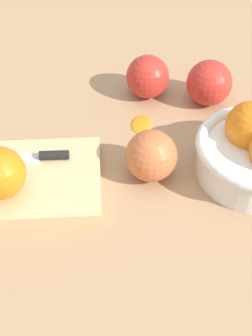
# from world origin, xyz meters

# --- Properties ---
(ground_plane) EXTENTS (2.40, 2.40, 0.00)m
(ground_plane) POSITION_xyz_m (0.00, 0.00, 0.00)
(ground_plane) COLOR tan
(cutting_board) EXTENTS (0.22, 0.17, 0.02)m
(cutting_board) POSITION_xyz_m (0.14, 0.05, 0.01)
(cutting_board) COLOR #DBB77F
(cutting_board) RESTS_ON ground_plane
(knife) EXTENTS (0.16, 0.03, 0.01)m
(knife) POSITION_xyz_m (0.14, 0.02, 0.03)
(knife) COLOR silver
(knife) RESTS_ON cutting_board
(apple_back_left) EXTENTS (0.08, 0.08, 0.08)m
(apple_back_left) POSITION_xyz_m (-0.04, 0.05, 0.04)
(apple_back_left) COLOR #CC6638
(apple_back_left) RESTS_ON ground_plane
(apple_front_left) EXTENTS (0.08, 0.08, 0.08)m
(apple_front_left) POSITION_xyz_m (-0.07, -0.15, 0.04)
(apple_front_left) COLOR red
(apple_front_left) RESTS_ON ground_plane
(apple_front_left_2) EXTENTS (0.08, 0.08, 0.08)m
(apple_front_left_2) POSITION_xyz_m (-0.17, -0.12, 0.04)
(apple_front_left_2) COLOR red
(apple_front_left_2) RESTS_ON ground_plane
(citrus_peel) EXTENTS (0.05, 0.06, 0.01)m
(citrus_peel) POSITION_xyz_m (-0.05, -0.07, 0.00)
(citrus_peel) COLOR orange
(citrus_peel) RESTS_ON ground_plane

